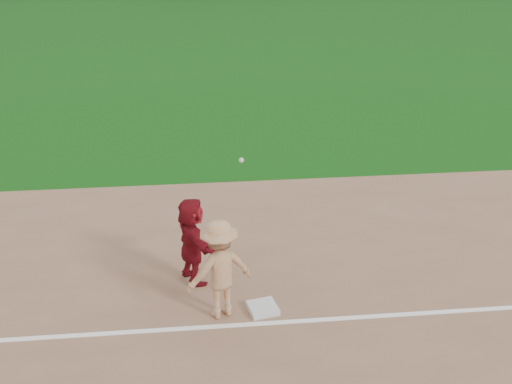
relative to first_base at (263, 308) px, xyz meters
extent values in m
plane|color=#0F470D|center=(0.10, 0.44, -0.07)|extent=(160.00, 160.00, 0.00)
cube|color=white|center=(0.10, -0.36, -0.05)|extent=(60.00, 0.10, 0.01)
cube|color=silver|center=(0.00, 0.00, 0.00)|extent=(0.54, 0.54, 0.10)
imported|color=maroon|center=(-1.11, 1.09, 0.74)|extent=(0.94, 1.54, 1.59)
imported|color=#A1A0A3|center=(-0.69, -0.01, 0.79)|extent=(1.24, 0.97, 1.69)
sphere|color=silver|center=(-0.30, 0.38, 2.48)|extent=(0.08, 0.08, 0.08)
camera|label=1|loc=(-1.06, -8.79, 6.06)|focal=45.00mm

